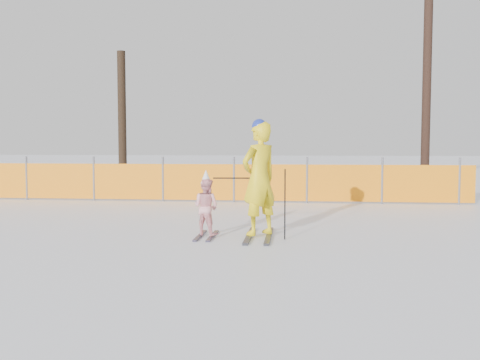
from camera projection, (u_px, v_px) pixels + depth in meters
The scene contains 6 objects.
ground at pixel (237, 243), 8.75m from camera, with size 120.00×120.00×0.00m, color white.
adult at pixel (259, 178), 9.25m from camera, with size 0.84×1.66×2.05m.
child at pixel (206, 206), 9.31m from camera, with size 0.59×1.06×1.17m.
ski_poles at pixel (266, 195), 9.11m from camera, with size 1.26×0.21×1.20m.
safety_fence at pixel (170, 182), 14.91m from camera, with size 16.44×0.06×1.25m.
tree_trunks at pixel (304, 107), 19.19m from camera, with size 11.66×2.29×6.41m.
Camera 1 is at (0.94, -8.61, 1.64)m, focal length 40.00 mm.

